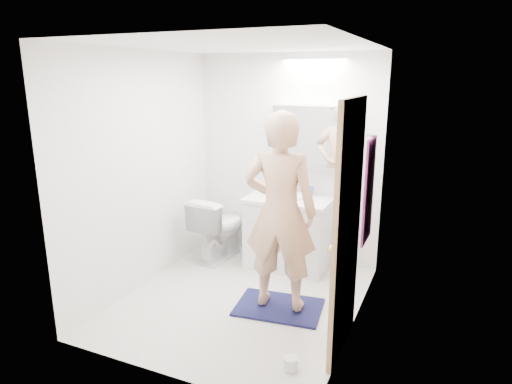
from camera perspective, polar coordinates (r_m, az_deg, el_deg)
The scene contains 23 objects.
floor at distance 4.53m, azimuth -1.91°, elevation -13.65°, with size 2.50×2.50×0.00m, color silver.
ceiling at distance 3.99m, azimuth -2.22°, elevation 18.29°, with size 2.50×2.50×0.00m, color white.
wall_back at distance 5.22m, azimuth 3.95°, elevation 4.20°, with size 2.50×2.50×0.00m, color white.
wall_front at distance 3.06m, azimuth -12.34°, elevation -3.71°, with size 2.50×2.50×0.00m, color white.
wall_left at distance 4.67m, azimuth -14.30°, elevation 2.52°, with size 2.50×2.50×0.00m, color white.
wall_right at distance 3.76m, azimuth 13.20°, elevation -0.32°, with size 2.50×2.50×0.00m, color white.
vanity_cabinet at distance 5.13m, azimuth 4.12°, elevation -5.38°, with size 0.90×0.55×0.78m, color silver.
countertop at distance 5.01m, azimuth 4.20°, elevation -0.97°, with size 0.95×0.58×0.04m, color white.
sink_basin at distance 5.03m, azimuth 4.33°, elevation -0.50°, with size 0.36×0.36×0.03m, color white.
faucet at distance 5.18m, azimuth 5.05°, elevation 0.70°, with size 0.02×0.02×0.16m, color silver.
medicine_cabinet at distance 5.01m, azimuth 6.96°, elevation 7.15°, with size 0.88×0.14×0.70m, color white.
mirror_panel at distance 4.94m, azimuth 6.70°, elevation 7.05°, with size 0.84×0.01×0.66m, color silver.
toilet at distance 5.36m, azimuth -4.78°, elevation -4.53°, with size 0.43×0.76×0.78m, color white.
bath_rug at distance 4.38m, azimuth 2.94°, elevation -14.51°, with size 0.80×0.55×0.02m, color #161B46.
person at distance 4.01m, azimuth 3.12°, elevation -2.59°, with size 0.66×0.44×1.82m, color tan.
door at distance 3.49m, azimuth 11.58°, elevation -4.82°, with size 0.04×0.80×2.00m, color #A58452.
door_knob at distance 3.24m, azimuth 9.67°, elevation -7.22°, with size 0.06×0.06×0.06m, color gold.
towel at distance 4.31m, azimuth 14.24°, elevation 0.16°, with size 0.02×0.42×1.00m, color black.
towel_hook at distance 4.22m, azimuth 14.51°, elevation 7.03°, with size 0.02×0.02×0.07m, color silver.
soap_bottle_a at distance 5.23m, azimuth 1.22°, elevation 1.31°, with size 0.09×0.09×0.24m, color beige.
soap_bottle_b at distance 5.19m, azimuth 3.31°, elevation 0.88°, with size 0.08×0.08×0.18m, color #4F6EAA.
toothbrush_cup at distance 5.08m, azimuth 6.83°, elevation 0.03°, with size 0.11×0.11×0.10m, color #4466CE.
toilet_paper_roll at distance 3.60m, azimuth 4.45°, elevation -21.04°, with size 0.11×0.11×0.10m, color white.
Camera 1 is at (1.75, -3.58, 2.15)m, focal length 31.25 mm.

